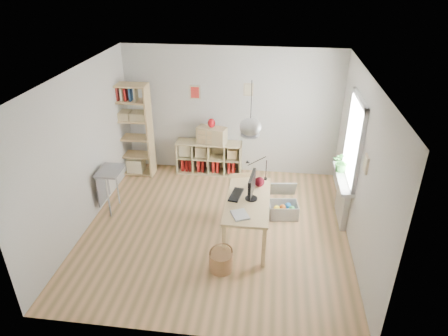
# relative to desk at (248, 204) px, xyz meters

# --- Properties ---
(ground) EXTENTS (4.50, 4.50, 0.00)m
(ground) POSITION_rel_desk_xyz_m (-0.55, 0.15, -0.66)
(ground) COLOR tan
(ground) RESTS_ON ground
(room_shell) EXTENTS (4.50, 4.50, 4.50)m
(room_shell) POSITION_rel_desk_xyz_m (-0.00, 0.00, 1.34)
(room_shell) COLOR silver
(room_shell) RESTS_ON ground
(window_unit) EXTENTS (0.07, 1.16, 1.46)m
(window_unit) POSITION_rel_desk_xyz_m (1.68, 0.75, 0.89)
(window_unit) COLOR white
(window_unit) RESTS_ON ground
(radiator) EXTENTS (0.10, 0.80, 0.80)m
(radiator) POSITION_rel_desk_xyz_m (1.64, 0.75, -0.26)
(radiator) COLOR silver
(radiator) RESTS_ON ground
(windowsill) EXTENTS (0.22, 1.20, 0.06)m
(windowsill) POSITION_rel_desk_xyz_m (1.59, 0.75, 0.17)
(windowsill) COLOR silver
(windowsill) RESTS_ON radiator
(desk) EXTENTS (0.70, 1.50, 0.75)m
(desk) POSITION_rel_desk_xyz_m (0.00, 0.00, 0.00)
(desk) COLOR #E1BB81
(desk) RESTS_ON ground
(cube_shelf) EXTENTS (1.40, 0.38, 0.72)m
(cube_shelf) POSITION_rel_desk_xyz_m (-1.02, 2.23, -0.36)
(cube_shelf) COLOR beige
(cube_shelf) RESTS_ON ground
(tall_bookshelf) EXTENTS (0.80, 0.38, 2.00)m
(tall_bookshelf) POSITION_rel_desk_xyz_m (-2.59, 1.95, 0.43)
(tall_bookshelf) COLOR #E1BB81
(tall_bookshelf) RESTS_ON ground
(side_table) EXTENTS (0.40, 0.55, 0.85)m
(side_table) POSITION_rel_desk_xyz_m (-2.59, 0.50, 0.01)
(side_table) COLOR gray
(side_table) RESTS_ON ground
(chair) EXTENTS (0.50, 0.50, 0.83)m
(chair) POSITION_rel_desk_xyz_m (-0.16, 0.58, -0.18)
(chair) COLOR gray
(chair) RESTS_ON ground
(wicker_basket) EXTENTS (0.36, 0.36, 0.50)m
(wicker_basket) POSITION_rel_desk_xyz_m (-0.33, -0.86, -0.50)
(wicker_basket) COLOR #A4714A
(wicker_basket) RESTS_ON ground
(storage_chest) EXTENTS (0.59, 0.65, 0.55)m
(storage_chest) POSITION_rel_desk_xyz_m (0.61, 0.74, -0.48)
(storage_chest) COLOR beige
(storage_chest) RESTS_ON ground
(monitor) EXTENTS (0.20, 0.50, 0.44)m
(monitor) POSITION_rel_desk_xyz_m (0.05, 0.01, 0.34)
(monitor) COLOR black
(monitor) RESTS_ON desk
(keyboard) EXTENTS (0.23, 0.45, 0.02)m
(keyboard) POSITION_rel_desk_xyz_m (-0.20, 0.09, 0.10)
(keyboard) COLOR black
(keyboard) RESTS_ON desk
(task_lamp) EXTENTS (0.38, 0.14, 0.41)m
(task_lamp) POSITION_rel_desk_xyz_m (0.07, 0.62, 0.37)
(task_lamp) COLOR black
(task_lamp) RESTS_ON desk
(yarn_ball) EXTENTS (0.17, 0.17, 0.17)m
(yarn_ball) POSITION_rel_desk_xyz_m (0.16, 0.43, 0.18)
(yarn_ball) COLOR #4B0A18
(yarn_ball) RESTS_ON desk
(paper_tray) EXTENTS (0.32, 0.35, 0.03)m
(paper_tray) POSITION_rel_desk_xyz_m (-0.09, -0.49, 0.11)
(paper_tray) COLOR silver
(paper_tray) RESTS_ON desk
(drawer_chest) EXTENTS (0.66, 0.42, 0.35)m
(drawer_chest) POSITION_rel_desk_xyz_m (-0.93, 2.19, 0.24)
(drawer_chest) COLOR beige
(drawer_chest) RESTS_ON cube_shelf
(red_vase) EXTENTS (0.16, 0.16, 0.19)m
(red_vase) POSITION_rel_desk_xyz_m (-0.94, 2.19, 0.51)
(red_vase) COLOR maroon
(red_vase) RESTS_ON drawer_chest
(potted_plant) EXTENTS (0.36, 0.32, 0.37)m
(potted_plant) POSITION_rel_desk_xyz_m (1.57, 0.95, 0.39)
(potted_plant) COLOR #2C6D29
(potted_plant) RESTS_ON windowsill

